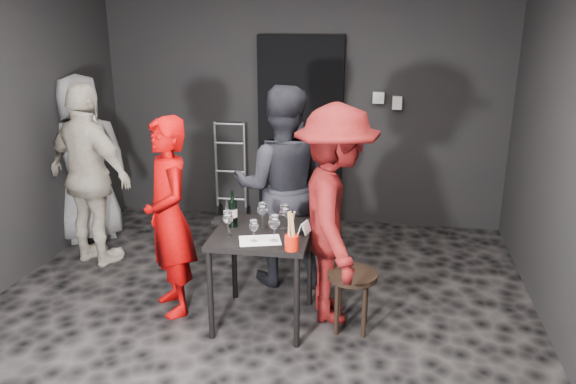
% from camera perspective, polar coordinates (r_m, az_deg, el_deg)
% --- Properties ---
extents(floor, '(4.50, 5.00, 0.02)m').
position_cam_1_polar(floor, '(4.46, -4.07, -13.57)').
color(floor, black).
rests_on(floor, ground).
extents(wall_back, '(4.50, 0.04, 2.70)m').
position_cam_1_polar(wall_back, '(6.34, 1.37, 8.93)').
color(wall_back, black).
rests_on(wall_back, ground).
extents(wall_front, '(4.50, 0.04, 2.70)m').
position_cam_1_polar(wall_front, '(1.82, -25.89, -16.07)').
color(wall_front, black).
rests_on(wall_front, ground).
extents(doorway, '(0.95, 0.10, 2.10)m').
position_cam_1_polar(doorway, '(6.33, 1.26, 6.16)').
color(doorway, black).
rests_on(doorway, ground).
extents(wallbox_upper, '(0.12, 0.06, 0.12)m').
position_cam_1_polar(wallbox_upper, '(6.20, 9.18, 9.44)').
color(wallbox_upper, '#B7B7B2').
rests_on(wallbox_upper, wall_back).
extents(wallbox_lower, '(0.10, 0.06, 0.14)m').
position_cam_1_polar(wallbox_lower, '(6.20, 11.03, 8.88)').
color(wallbox_lower, '#B7B7B2').
rests_on(wallbox_lower, wall_back).
extents(hand_truck, '(0.38, 0.33, 1.15)m').
position_cam_1_polar(hand_truck, '(6.59, -5.84, -1.01)').
color(hand_truck, '#B2B2B7').
rests_on(hand_truck, floor).
extents(tasting_table, '(0.72, 0.72, 0.75)m').
position_cam_1_polar(tasting_table, '(4.27, -2.62, -5.25)').
color(tasting_table, black).
rests_on(tasting_table, floor).
extents(stool, '(0.38, 0.38, 0.47)m').
position_cam_1_polar(stool, '(4.28, 6.55, -9.21)').
color(stool, black).
rests_on(stool, floor).
extents(server_red, '(0.69, 0.73, 1.68)m').
position_cam_1_polar(server_red, '(4.46, -12.04, -1.97)').
color(server_red, '#A80102').
rests_on(server_red, floor).
extents(woman_black, '(1.06, 0.67, 2.05)m').
position_cam_1_polar(woman_black, '(4.83, -0.64, 2.23)').
color(woman_black, black).
rests_on(woman_black, floor).
extents(man_maroon, '(0.82, 1.34, 1.92)m').
position_cam_1_polar(man_maroon, '(4.25, 4.87, -0.93)').
color(man_maroon, '#5F0E0E').
rests_on(man_maroon, floor).
extents(bystander_cream, '(1.29, 0.94, 2.00)m').
position_cam_1_polar(bystander_cream, '(5.52, -19.61, 2.86)').
color(bystander_cream, '#C1B39E').
rests_on(bystander_cream, floor).
extents(bystander_grey, '(1.13, 1.03, 2.04)m').
position_cam_1_polar(bystander_grey, '(6.14, -20.12, 4.45)').
color(bystander_grey, gray).
rests_on(bystander_grey, floor).
extents(tasting_mat, '(0.34, 0.28, 0.00)m').
position_cam_1_polar(tasting_mat, '(4.06, -2.88, -4.93)').
color(tasting_mat, white).
rests_on(tasting_mat, tasting_table).
extents(wine_glass_a, '(0.09, 0.09, 0.21)m').
position_cam_1_polar(wine_glass_a, '(4.13, -6.11, -3.08)').
color(wine_glass_a, white).
rests_on(wine_glass_a, tasting_table).
extents(wine_glass_b, '(0.10, 0.10, 0.22)m').
position_cam_1_polar(wine_glass_b, '(4.32, -5.87, -2.05)').
color(wine_glass_b, white).
rests_on(wine_glass_b, tasting_table).
extents(wine_glass_c, '(0.09, 0.09, 0.21)m').
position_cam_1_polar(wine_glass_c, '(4.28, -2.62, -2.21)').
color(wine_glass_c, white).
rests_on(wine_glass_c, tasting_table).
extents(wine_glass_d, '(0.08, 0.08, 0.18)m').
position_cam_1_polar(wine_glass_d, '(4.02, -3.49, -3.84)').
color(wine_glass_d, white).
rests_on(wine_glass_d, tasting_table).
extents(wine_glass_e, '(0.10, 0.10, 0.22)m').
position_cam_1_polar(wine_glass_e, '(4.01, -1.42, -3.56)').
color(wine_glass_e, white).
rests_on(wine_glass_e, tasting_table).
extents(wine_glass_f, '(0.10, 0.10, 0.21)m').
position_cam_1_polar(wine_glass_f, '(4.22, -0.36, -2.49)').
color(wine_glass_f, white).
rests_on(wine_glass_f, tasting_table).
extents(wine_bottle, '(0.07, 0.07, 0.29)m').
position_cam_1_polar(wine_bottle, '(4.31, -5.64, -2.12)').
color(wine_bottle, black).
rests_on(wine_bottle, tasting_table).
extents(breadstick_cup, '(0.10, 0.10, 0.30)m').
position_cam_1_polar(breadstick_cup, '(3.86, 0.37, -4.06)').
color(breadstick_cup, red).
rests_on(breadstick_cup, tasting_table).
extents(reserved_card, '(0.10, 0.13, 0.09)m').
position_cam_1_polar(reserved_card, '(4.18, 1.50, -3.60)').
color(reserved_card, white).
rests_on(reserved_card, tasting_table).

